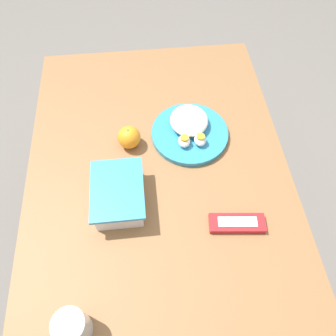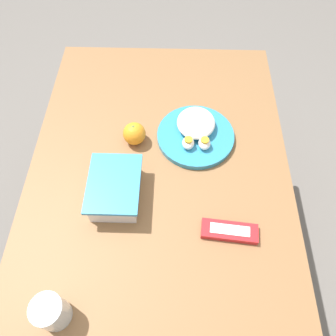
% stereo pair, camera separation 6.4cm
% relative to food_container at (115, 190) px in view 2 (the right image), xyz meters
% --- Properties ---
extents(ground_plane, '(10.00, 10.00, 0.00)m').
position_rel_food_container_xyz_m(ground_plane, '(0.05, -0.11, -0.73)').
color(ground_plane, '#66605B').
extents(table, '(1.16, 0.76, 0.70)m').
position_rel_food_container_xyz_m(table, '(0.05, -0.11, -0.13)').
color(table, brown).
rests_on(table, ground_plane).
extents(food_container, '(0.18, 0.14, 0.07)m').
position_rel_food_container_xyz_m(food_container, '(0.00, 0.00, 0.00)').
color(food_container, white).
rests_on(food_container, table).
extents(orange_fruit, '(0.07, 0.07, 0.07)m').
position_rel_food_container_xyz_m(orange_fruit, '(0.19, -0.04, 0.00)').
color(orange_fruit, orange).
rests_on(orange_fruit, table).
extents(rice_plate, '(0.24, 0.24, 0.06)m').
position_rel_food_container_xyz_m(rice_plate, '(0.21, -0.22, -0.01)').
color(rice_plate, teal).
rests_on(rice_plate, table).
extents(candy_bar, '(0.06, 0.15, 0.02)m').
position_rel_food_container_xyz_m(candy_bar, '(-0.10, -0.30, -0.02)').
color(candy_bar, red).
rests_on(candy_bar, table).
extents(drinking_glass, '(0.07, 0.07, 0.09)m').
position_rel_food_container_xyz_m(drinking_glass, '(-0.31, 0.10, 0.01)').
color(drinking_glass, silver).
rests_on(drinking_glass, table).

